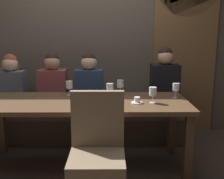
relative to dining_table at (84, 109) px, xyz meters
The scene contains 17 objects.
ground 0.65m from the dining_table, ahead, with size 9.00×9.00×0.00m, color #382D26.
back_wall_tiled 1.49m from the dining_table, 90.00° to the left, with size 6.00×0.12×3.00m, color brown.
arched_door 1.91m from the dining_table, 40.43° to the left, with size 0.90×0.05×2.55m.
dining_table is the anchor object (origin of this frame).
banquette_bench 0.82m from the dining_table, 90.00° to the left, with size 2.50×0.44×0.45m.
chair_near_side 0.75m from the dining_table, 76.45° to the right, with size 0.44×0.44×0.98m.
diner_redhead 1.25m from the dining_table, 144.45° to the left, with size 0.36×0.24×0.72m.
diner_bearded 0.85m from the dining_table, 123.53° to the left, with size 0.36×0.24×0.74m.
diner_far_end 0.71m from the dining_table, 89.28° to the left, with size 0.36×0.24×0.74m.
diner_near_end 1.22m from the dining_table, 35.04° to the left, with size 0.36×0.24×0.81m.
wine_glass_near_right 0.38m from the dining_table, 125.52° to the left, with size 0.08×0.08×0.16m.
wine_glass_far_right 0.75m from the dining_table, ahead, with size 0.08×0.08×0.16m.
wine_glass_end_left 1.03m from the dining_table, ahead, with size 0.08×0.08×0.16m.
wine_glass_end_right 0.55m from the dining_table, 39.18° to the left, with size 0.08×0.08×0.16m.
wine_glass_center_back 0.36m from the dining_table, 22.61° to the left, with size 0.08×0.08×0.16m.
espresso_cup 0.57m from the dining_table, 10.29° to the right, with size 0.12×0.12×0.06m.
fork_on_table 0.33m from the dining_table, 73.46° to the left, with size 0.02×0.17×0.01m, color silver.
Camera 1 is at (0.28, -2.80, 1.46)m, focal length 43.85 mm.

